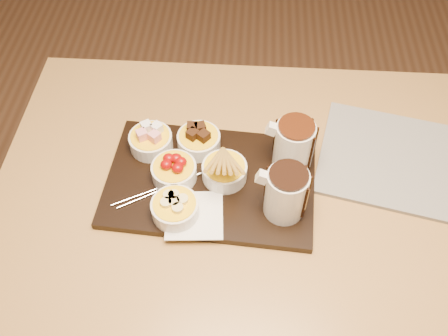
# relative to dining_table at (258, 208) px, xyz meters

# --- Properties ---
(ground) EXTENTS (5.00, 5.00, 0.00)m
(ground) POSITION_rel_dining_table_xyz_m (0.00, 0.00, -0.65)
(ground) COLOR #54331D
(ground) RESTS_ON ground
(dining_table) EXTENTS (1.20, 0.80, 0.75)m
(dining_table) POSITION_rel_dining_table_xyz_m (0.00, 0.00, 0.00)
(dining_table) COLOR #A1773B
(dining_table) RESTS_ON ground
(serving_board) EXTENTS (0.48, 0.33, 0.02)m
(serving_board) POSITION_rel_dining_table_xyz_m (-0.11, -0.01, 0.11)
(serving_board) COLOR black
(serving_board) RESTS_ON dining_table
(napkin) EXTENTS (0.13, 0.13, 0.00)m
(napkin) POSITION_rel_dining_table_xyz_m (-0.14, -0.10, 0.12)
(napkin) COLOR white
(napkin) RESTS_ON serving_board
(bowl_marshmallows) EXTENTS (0.10, 0.10, 0.04)m
(bowl_marshmallows) POSITION_rel_dining_table_xyz_m (-0.26, 0.08, 0.14)
(bowl_marshmallows) COLOR silver
(bowl_marshmallows) RESTS_ON serving_board
(bowl_cake) EXTENTS (0.10, 0.10, 0.04)m
(bowl_cake) POSITION_rel_dining_table_xyz_m (-0.15, 0.09, 0.14)
(bowl_cake) COLOR silver
(bowl_cake) RESTS_ON serving_board
(bowl_strawberries) EXTENTS (0.10, 0.10, 0.04)m
(bowl_strawberries) POSITION_rel_dining_table_xyz_m (-0.19, -0.01, 0.14)
(bowl_strawberries) COLOR silver
(bowl_strawberries) RESTS_ON serving_board
(bowl_biscotti) EXTENTS (0.10, 0.10, 0.04)m
(bowl_biscotti) POSITION_rel_dining_table_xyz_m (-0.08, 0.00, 0.14)
(bowl_biscotti) COLOR silver
(bowl_biscotti) RESTS_ON serving_board
(bowl_bananas) EXTENTS (0.10, 0.10, 0.04)m
(bowl_bananas) POSITION_rel_dining_table_xyz_m (-0.18, -0.10, 0.14)
(bowl_bananas) COLOR silver
(bowl_bananas) RESTS_ON serving_board
(pitcher_dark_chocolate) EXTENTS (0.09, 0.09, 0.12)m
(pitcher_dark_chocolate) POSITION_rel_dining_table_xyz_m (0.05, -0.08, 0.18)
(pitcher_dark_chocolate) COLOR silver
(pitcher_dark_chocolate) RESTS_ON serving_board
(pitcher_milk_chocolate) EXTENTS (0.09, 0.09, 0.12)m
(pitcher_milk_chocolate) POSITION_rel_dining_table_xyz_m (0.07, 0.05, 0.18)
(pitcher_milk_chocolate) COLOR silver
(pitcher_milk_chocolate) RESTS_ON serving_board
(fondue_skewers) EXTENTS (0.15, 0.24, 0.01)m
(fondue_skewers) POSITION_rel_dining_table_xyz_m (-0.20, -0.03, 0.12)
(fondue_skewers) COLOR silver
(fondue_skewers) RESTS_ON serving_board
(newspaper) EXTENTS (0.41, 0.36, 0.01)m
(newspaper) POSITION_rel_dining_table_xyz_m (0.32, 0.08, 0.10)
(newspaper) COLOR beige
(newspaper) RESTS_ON dining_table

